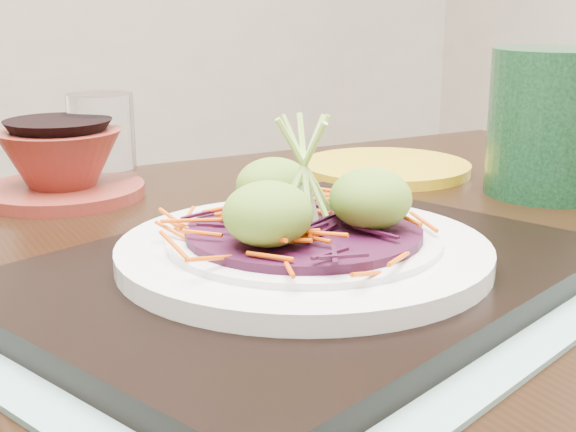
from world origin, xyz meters
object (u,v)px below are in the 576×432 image
green_jar (552,123)px  serving_tray (304,274)px  terracotta_bowl_set (61,168)px  dining_table (238,395)px  white_plate (304,250)px  water_glass (102,141)px  yellow_plate (385,168)px

green_jar → serving_tray: bearing=-162.1°
serving_tray → terracotta_bowl_set: 0.33m
dining_table → terracotta_bowl_set: 0.30m
white_plate → green_jar: 0.36m
serving_tray → green_jar: green_jar is taller
serving_tray → white_plate: (0.00, 0.00, 0.02)m
terracotta_bowl_set → water_glass: bearing=26.8°
serving_tray → water_glass: water_glass is taller
dining_table → yellow_plate: (0.28, 0.21, 0.10)m
serving_tray → terracotta_bowl_set: terracotta_bowl_set is taller
dining_table → green_jar: 0.40m
serving_tray → water_glass: 0.35m
green_jar → yellow_plate: bearing=116.8°
white_plate → dining_table: bearing=112.1°
dining_table → terracotta_bowl_set: size_ratio=5.83×
water_glass → green_jar: (0.36, -0.24, 0.02)m
terracotta_bowl_set → green_jar: size_ratio=1.42×
terracotta_bowl_set → green_jar: 0.46m
water_glass → terracotta_bowl_set: water_glass is taller
dining_table → serving_tray: bearing=-67.2°
water_glass → terracotta_bowl_set: 0.06m
dining_table → water_glass: water_glass is taller
water_glass → green_jar: bearing=-33.9°
yellow_plate → dining_table: bearing=-143.5°
serving_tray → white_plate: white_plate is taller
white_plate → terracotta_bowl_set: 0.33m
white_plate → yellow_plate: white_plate is taller
serving_tray → green_jar: 0.36m
white_plate → yellow_plate: size_ratio=1.31×
water_glass → green_jar: 0.43m
dining_table → green_jar: (0.36, 0.06, 0.16)m
terracotta_bowl_set → yellow_plate: (0.33, -0.06, -0.02)m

